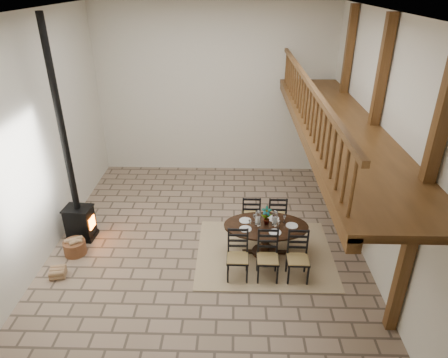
{
  "coord_description": "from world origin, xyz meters",
  "views": [
    {
      "loc": [
        0.58,
        -7.72,
        5.55
      ],
      "look_at": [
        0.37,
        0.4,
        1.43
      ],
      "focal_mm": 32.0,
      "sensor_mm": 36.0,
      "label": 1
    }
  ],
  "objects_px": {
    "log_basket": "(75,247)",
    "log_stack": "(58,272)",
    "wood_stove": "(75,196)",
    "dining_table": "(266,241)"
  },
  "relations": [
    {
      "from": "log_basket",
      "to": "log_stack",
      "type": "xyz_separation_m",
      "value": [
        -0.08,
        -0.78,
        -0.07
      ]
    },
    {
      "from": "log_basket",
      "to": "log_stack",
      "type": "height_order",
      "value": "log_basket"
    },
    {
      "from": "wood_stove",
      "to": "log_stack",
      "type": "relative_size",
      "value": 13.68
    },
    {
      "from": "log_basket",
      "to": "log_stack",
      "type": "distance_m",
      "value": 0.78
    },
    {
      "from": "wood_stove",
      "to": "log_basket",
      "type": "distance_m",
      "value": 1.14
    },
    {
      "from": "wood_stove",
      "to": "log_basket",
      "type": "relative_size",
      "value": 10.29
    },
    {
      "from": "wood_stove",
      "to": "log_stack",
      "type": "bearing_deg",
      "value": -85.47
    },
    {
      "from": "dining_table",
      "to": "wood_stove",
      "type": "distance_m",
      "value": 4.4
    },
    {
      "from": "wood_stove",
      "to": "log_basket",
      "type": "xyz_separation_m",
      "value": [
        0.06,
        -0.62,
        -0.96
      ]
    },
    {
      "from": "dining_table",
      "to": "log_stack",
      "type": "height_order",
      "value": "dining_table"
    }
  ]
}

